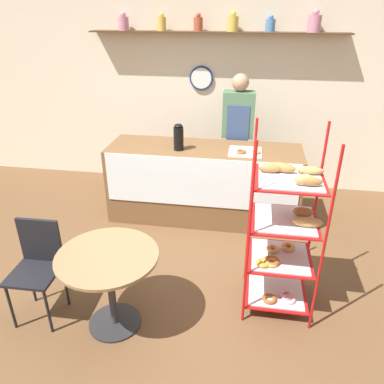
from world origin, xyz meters
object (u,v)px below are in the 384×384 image
at_px(cafe_chair, 38,260).
at_px(donut_tray_counter, 247,152).
at_px(person_worker, 237,135).
at_px(coffee_carafe, 179,137).
at_px(cafe_table, 109,272).
at_px(pastry_rack, 284,232).

relative_size(cafe_chair, donut_tray_counter, 2.34).
height_order(cafe_chair, donut_tray_counter, donut_tray_counter).
height_order(person_worker, donut_tray_counter, person_worker).
distance_m(person_worker, coffee_carafe, 0.91).
height_order(person_worker, cafe_table, person_worker).
relative_size(coffee_carafe, donut_tray_counter, 0.84).
relative_size(person_worker, donut_tray_counter, 4.61).
xyz_separation_m(pastry_rack, donut_tray_counter, (-0.35, 1.36, 0.18)).
height_order(pastry_rack, person_worker, person_worker).
relative_size(person_worker, cafe_table, 2.13).
bearing_deg(cafe_table, donut_tray_counter, 61.24).
xyz_separation_m(cafe_chair, donut_tray_counter, (1.66, 1.76, 0.41)).
bearing_deg(person_worker, coffee_carafe, -136.43).
bearing_deg(coffee_carafe, cafe_table, -96.68).
distance_m(cafe_chair, coffee_carafe, 2.02).
height_order(cafe_table, coffee_carafe, coffee_carafe).
bearing_deg(pastry_rack, cafe_chair, -168.60).
xyz_separation_m(cafe_table, cafe_chair, (-0.65, 0.07, -0.01)).
bearing_deg(cafe_chair, person_worker, 56.18).
distance_m(pastry_rack, person_worker, 2.03).
bearing_deg(coffee_carafe, person_worker, 43.57).
bearing_deg(person_worker, donut_tray_counter, -76.50).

